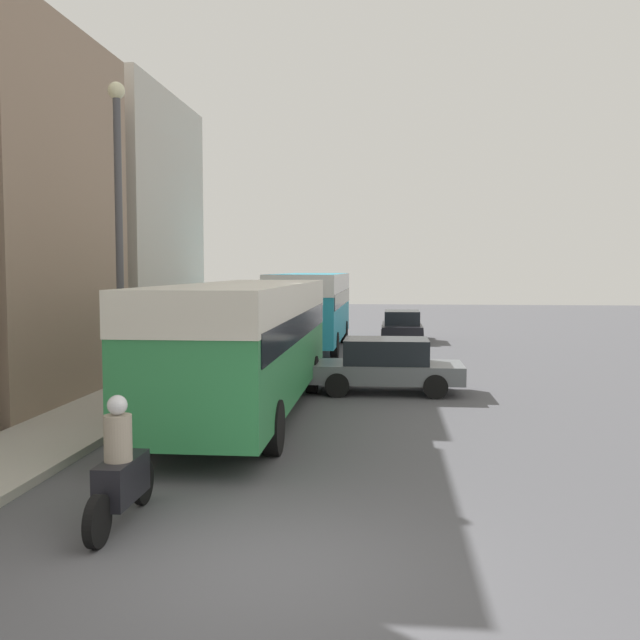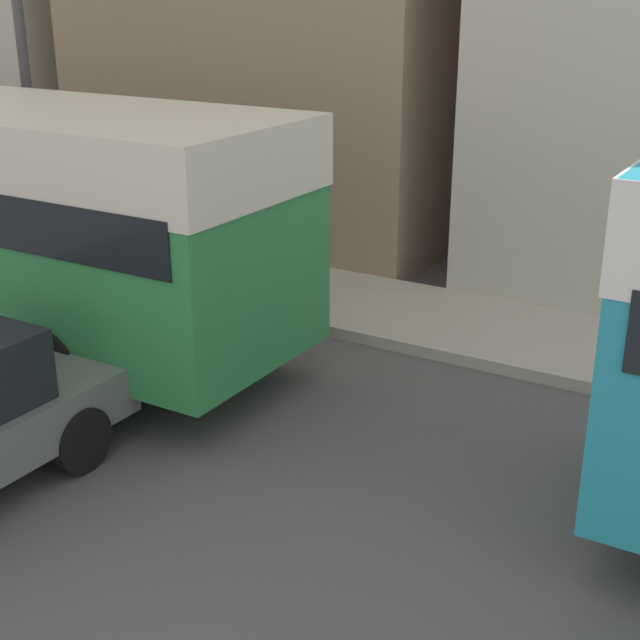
{
  "view_description": "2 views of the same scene",
  "coord_description": "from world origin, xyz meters",
  "px_view_note": "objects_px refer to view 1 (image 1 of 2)",
  "views": [
    {
      "loc": [
        1.4,
        -7.63,
        3.35
      ],
      "look_at": [
        -0.92,
        16.46,
        1.61
      ],
      "focal_mm": 40.0,
      "sensor_mm": 36.0,
      "label": 1
    },
    {
      "loc": [
        5.25,
        18.14,
        4.3
      ],
      "look_at": [
        0.08,
        15.05,
        2.02
      ],
      "focal_mm": 50.0,
      "sensor_mm": 36.0,
      "label": 2
    }
  ],
  "objects_px": {
    "car_far_curb": "(386,364)",
    "pedestrian_near_curb": "(266,312)",
    "bus_following": "(311,301)",
    "motorcycle_behind_lead": "(121,474)",
    "bus_lead": "(247,330)",
    "car_crossing": "(402,325)"
  },
  "relations": [
    {
      "from": "motorcycle_behind_lead",
      "to": "car_far_curb",
      "type": "bearing_deg",
      "value": 71.81
    },
    {
      "from": "bus_following",
      "to": "car_far_curb",
      "type": "height_order",
      "value": "bus_following"
    },
    {
      "from": "bus_lead",
      "to": "car_far_curb",
      "type": "relative_size",
      "value": 2.57
    },
    {
      "from": "bus_lead",
      "to": "bus_following",
      "type": "distance_m",
      "value": 13.47
    },
    {
      "from": "bus_following",
      "to": "pedestrian_near_curb",
      "type": "bearing_deg",
      "value": 112.32
    },
    {
      "from": "bus_following",
      "to": "motorcycle_behind_lead",
      "type": "xyz_separation_m",
      "value": [
        -0.3,
        -20.4,
        -1.35
      ]
    },
    {
      "from": "bus_lead",
      "to": "car_far_curb",
      "type": "height_order",
      "value": "bus_lead"
    },
    {
      "from": "bus_lead",
      "to": "pedestrian_near_curb",
      "type": "xyz_separation_m",
      "value": [
        -3.32,
        21.55,
        -0.88
      ]
    },
    {
      "from": "bus_following",
      "to": "motorcycle_behind_lead",
      "type": "distance_m",
      "value": 20.45
    },
    {
      "from": "motorcycle_behind_lead",
      "to": "pedestrian_near_curb",
      "type": "bearing_deg",
      "value": 96.06
    },
    {
      "from": "car_far_curb",
      "to": "pedestrian_near_curb",
      "type": "xyz_separation_m",
      "value": [
        -6.44,
        18.08,
        0.32
      ]
    },
    {
      "from": "bus_following",
      "to": "car_far_curb",
      "type": "relative_size",
      "value": 2.3
    },
    {
      "from": "bus_lead",
      "to": "bus_following",
      "type": "xyz_separation_m",
      "value": [
        -0.0,
        13.47,
        0.07
      ]
    },
    {
      "from": "bus_following",
      "to": "car_far_curb",
      "type": "xyz_separation_m",
      "value": [
        3.12,
        -10.0,
        -1.27
      ]
    },
    {
      "from": "pedestrian_near_curb",
      "to": "bus_following",
      "type": "bearing_deg",
      "value": -67.68
    },
    {
      "from": "bus_following",
      "to": "motorcycle_behind_lead",
      "type": "relative_size",
      "value": 4.21
    },
    {
      "from": "bus_following",
      "to": "motorcycle_behind_lead",
      "type": "bearing_deg",
      "value": -90.83
    },
    {
      "from": "motorcycle_behind_lead",
      "to": "pedestrian_near_curb",
      "type": "xyz_separation_m",
      "value": [
        -3.02,
        28.48,
        0.4
      ]
    },
    {
      "from": "bus_lead",
      "to": "motorcycle_behind_lead",
      "type": "bearing_deg",
      "value": -92.48
    },
    {
      "from": "motorcycle_behind_lead",
      "to": "pedestrian_near_curb",
      "type": "relative_size",
      "value": 1.23
    },
    {
      "from": "bus_following",
      "to": "bus_lead",
      "type": "bearing_deg",
      "value": -89.98
    },
    {
      "from": "motorcycle_behind_lead",
      "to": "car_crossing",
      "type": "xyz_separation_m",
      "value": [
        4.09,
        24.54,
        0.05
      ]
    }
  ]
}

